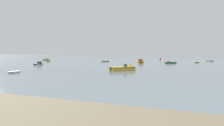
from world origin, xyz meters
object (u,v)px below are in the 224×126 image
object	(u,v)px
motorboat_moored_3	(140,62)
sailboat_moored_0	(46,60)
motorboat_moored_1	(126,69)
rowboat_moored_3	(14,72)
rowboat_moored_4	(197,63)
rowboat_moored_2	(105,61)
channel_buoy	(160,59)
motorboat_moored_4	(48,61)
motorboat_moored_0	(39,64)
motorboat_moored_2	(169,63)
rowboat_moored_0	(210,61)

from	to	relation	value
motorboat_moored_3	sailboat_moored_0	world-z (taller)	sailboat_moored_0
motorboat_moored_1	sailboat_moored_0	bearing A→B (deg)	93.69
rowboat_moored_3	rowboat_moored_4	size ratio (longest dim) A/B	1.07
rowboat_moored_2	channel_buoy	distance (m)	44.91
rowboat_moored_3	rowboat_moored_4	xyz separation A→B (m)	(31.70, 62.87, -0.01)
sailboat_moored_0	motorboat_moored_4	xyz separation A→B (m)	(9.23, -9.83, -0.00)
motorboat_moored_0	rowboat_moored_2	world-z (taller)	motorboat_moored_0
channel_buoy	rowboat_moored_4	bearing A→B (deg)	-59.43
rowboat_moored_3	sailboat_moored_0	world-z (taller)	sailboat_moored_0
motorboat_moored_0	rowboat_moored_3	distance (m)	31.75
channel_buoy	motorboat_moored_2	bearing A→B (deg)	-74.92
channel_buoy	motorboat_moored_1	bearing A→B (deg)	-84.04
rowboat_moored_3	motorboat_moored_4	distance (m)	64.95
motorboat_moored_3	motorboat_moored_4	world-z (taller)	motorboat_moored_3
rowboat_moored_2	motorboat_moored_4	bearing A→B (deg)	-25.99
rowboat_moored_2	motorboat_moored_2	size ratio (longest dim) A/B	0.79
rowboat_moored_3	motorboat_moored_2	bearing A→B (deg)	154.79
motorboat_moored_1	motorboat_moored_4	distance (m)	66.51
rowboat_moored_2	motorboat_moored_2	xyz separation A→B (m)	(29.42, -5.51, 0.06)
motorboat_moored_4	motorboat_moored_1	bearing A→B (deg)	-161.80
motorboat_moored_1	rowboat_moored_3	world-z (taller)	motorboat_moored_1
rowboat_moored_4	motorboat_moored_0	bearing A→B (deg)	-20.57
motorboat_moored_0	motorboat_moored_4	size ratio (longest dim) A/B	0.95
motorboat_moored_1	rowboat_moored_3	size ratio (longest dim) A/B	1.98
sailboat_moored_0	motorboat_moored_0	bearing A→B (deg)	-97.93
motorboat_moored_0	sailboat_moored_0	size ratio (longest dim) A/B	0.88
rowboat_moored_4	sailboat_moored_0	distance (m)	76.67
rowboat_moored_3	motorboat_moored_4	xyz separation A→B (m)	(-35.73, 54.24, 0.08)
rowboat_moored_0	rowboat_moored_3	xyz separation A→B (m)	(-36.54, -82.50, -0.03)
rowboat_moored_4	motorboat_moored_4	world-z (taller)	motorboat_moored_4
motorboat_moored_0	rowboat_moored_4	bearing A→B (deg)	-64.50
rowboat_moored_0	rowboat_moored_2	distance (m)	49.77
motorboat_moored_0	motorboat_moored_1	xyz separation A→B (m)	(35.48, -11.23, 0.07)
motorboat_moored_2	motorboat_moored_3	xyz separation A→B (m)	(-11.54, 0.98, 0.14)
motorboat_moored_4	channel_buoy	bearing A→B (deg)	-80.50
rowboat_moored_2	motorboat_moored_2	world-z (taller)	motorboat_moored_2
rowboat_moored_2	channel_buoy	world-z (taller)	channel_buoy
sailboat_moored_0	channel_buoy	bearing A→B (deg)	-10.80
motorboat_moored_1	motorboat_moored_4	bearing A→B (deg)	95.57
sailboat_moored_0	rowboat_moored_0	bearing A→B (deg)	-31.88
rowboat_moored_0	motorboat_moored_2	bearing A→B (deg)	-79.65
sailboat_moored_0	motorboat_moored_4	distance (m)	13.49
motorboat_moored_1	motorboat_moored_3	distance (m)	39.56
rowboat_moored_2	motorboat_moored_3	size ratio (longest dim) A/B	0.56
rowboat_moored_4	channel_buoy	distance (m)	43.73
rowboat_moored_3	sailboat_moored_0	size ratio (longest dim) A/B	0.65
sailboat_moored_0	motorboat_moored_4	world-z (taller)	sailboat_moored_0
rowboat_moored_2	channel_buoy	bearing A→B (deg)	-146.99
motorboat_moored_1	motorboat_moored_4	xyz separation A→B (m)	(-54.07, 38.74, -0.09)
rowboat_moored_0	channel_buoy	xyz separation A→B (m)	(-27.08, 18.03, 0.29)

